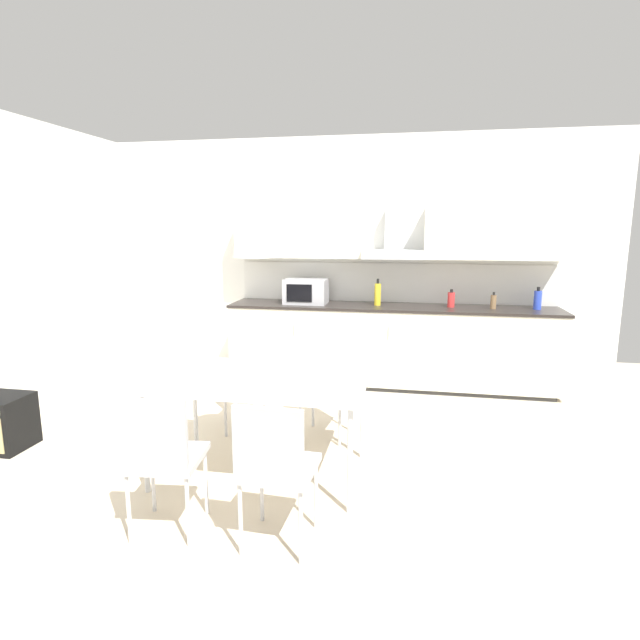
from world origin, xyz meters
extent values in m
cube|color=beige|center=(0.00, 0.00, -0.01)|extent=(8.04, 7.33, 0.02)
cube|color=white|center=(0.00, 2.49, 1.40)|extent=(6.44, 0.10, 2.81)
cube|color=#333333|center=(0.74, 2.14, 0.03)|extent=(3.48, 0.57, 0.05)
cube|color=silver|center=(0.74, 2.14, 0.47)|extent=(3.63, 0.62, 0.84)
cube|color=#282321|center=(0.74, 2.14, 0.90)|extent=(3.65, 0.64, 0.03)
cube|color=silver|center=(-0.81, 1.82, 0.68)|extent=(0.01, 0.01, 0.14)
cube|color=silver|center=(-0.30, 1.82, 0.68)|extent=(0.01, 0.01, 0.14)
cube|color=silver|center=(0.22, 1.82, 0.68)|extent=(0.01, 0.01, 0.14)
cube|color=silver|center=(0.74, 1.82, 0.68)|extent=(0.01, 0.01, 0.14)
cube|color=silver|center=(0.74, 2.43, 1.14)|extent=(3.63, 0.02, 0.45)
cube|color=silver|center=(-0.34, 2.27, 1.72)|extent=(1.48, 0.34, 0.56)
cube|color=silver|center=(1.81, 2.27, 1.72)|extent=(1.48, 0.34, 0.56)
cube|color=#B7BABF|center=(0.74, 2.25, 1.48)|extent=(0.67, 0.40, 0.10)
cube|color=#B7BABF|center=(0.74, 2.36, 1.74)|extent=(0.20, 0.16, 0.51)
cube|color=#ADADB2|center=(-0.24, 2.14, 1.06)|extent=(0.48, 0.34, 0.28)
cube|color=black|center=(-0.28, 1.96, 1.06)|extent=(0.29, 0.01, 0.20)
cylinder|color=red|center=(1.39, 2.16, 1.00)|extent=(0.08, 0.08, 0.16)
cylinder|color=black|center=(1.39, 2.16, 1.10)|extent=(0.03, 0.03, 0.04)
cylinder|color=yellow|center=(0.58, 2.15, 1.04)|extent=(0.07, 0.07, 0.24)
cylinder|color=black|center=(0.58, 2.15, 1.19)|extent=(0.03, 0.03, 0.05)
cylinder|color=blue|center=(2.28, 2.17, 1.02)|extent=(0.08, 0.08, 0.20)
cylinder|color=black|center=(2.28, 2.17, 1.14)|extent=(0.03, 0.03, 0.04)
cylinder|color=brown|center=(1.82, 2.12, 0.99)|extent=(0.06, 0.06, 0.15)
cylinder|color=black|center=(1.82, 2.12, 1.08)|extent=(0.02, 0.02, 0.03)
cube|color=white|center=(-0.07, -0.16, 0.72)|extent=(1.51, 0.91, 0.04)
cylinder|color=silver|center=(-0.76, -0.56, 0.35)|extent=(0.04, 0.04, 0.70)
cylinder|color=silver|center=(0.62, -0.56, 0.35)|extent=(0.04, 0.04, 0.70)
cylinder|color=silver|center=(-0.76, 0.23, 0.35)|extent=(0.04, 0.04, 0.70)
cylinder|color=silver|center=(0.62, 0.23, 0.35)|extent=(0.04, 0.04, 0.70)
cube|color=#B2B2B7|center=(0.27, -0.92, 0.45)|extent=(0.42, 0.42, 0.04)
cube|color=#B2B2B7|center=(0.26, -1.10, 0.67)|extent=(0.38, 0.06, 0.40)
cylinder|color=silver|center=(0.11, -0.74, 0.21)|extent=(0.02, 0.02, 0.43)
cylinder|color=silver|center=(0.45, -0.75, 0.21)|extent=(0.02, 0.02, 0.43)
cylinder|color=silver|center=(0.09, -1.08, 0.21)|extent=(0.02, 0.02, 0.43)
cylinder|color=silver|center=(0.43, -1.09, 0.21)|extent=(0.02, 0.02, 0.43)
cube|color=#B2B2B7|center=(0.27, 0.59, 0.45)|extent=(0.44, 0.44, 0.04)
cube|color=#B2B2B7|center=(0.29, 0.77, 0.67)|extent=(0.38, 0.08, 0.40)
cylinder|color=silver|center=(0.42, 0.40, 0.21)|extent=(0.02, 0.02, 0.43)
cylinder|color=silver|center=(0.08, 0.44, 0.21)|extent=(0.02, 0.02, 0.43)
cylinder|color=silver|center=(0.46, 0.74, 0.21)|extent=(0.02, 0.02, 0.43)
cylinder|color=silver|center=(0.12, 0.78, 0.21)|extent=(0.02, 0.02, 0.43)
cube|color=#B2B2B7|center=(-0.41, 0.59, 0.45)|extent=(0.41, 0.41, 0.04)
cube|color=#B2B2B7|center=(-0.42, 0.77, 0.67)|extent=(0.38, 0.05, 0.40)
cylinder|color=silver|center=(-0.23, 0.43, 0.21)|extent=(0.02, 0.02, 0.43)
cylinder|color=silver|center=(-0.57, 0.41, 0.21)|extent=(0.02, 0.02, 0.43)
cylinder|color=silver|center=(-0.25, 0.77, 0.21)|extent=(0.02, 0.02, 0.43)
cylinder|color=silver|center=(-0.59, 0.75, 0.21)|extent=(0.02, 0.02, 0.43)
cube|color=#B2B2B7|center=(-0.41, -0.92, 0.45)|extent=(0.44, 0.44, 0.04)
cube|color=#B2B2B7|center=(-0.39, -1.10, 0.67)|extent=(0.38, 0.08, 0.40)
cylinder|color=silver|center=(-0.60, -0.77, 0.21)|extent=(0.02, 0.02, 0.43)
cylinder|color=silver|center=(-0.26, -0.73, 0.21)|extent=(0.02, 0.02, 0.43)
cylinder|color=silver|center=(-0.56, -1.10, 0.21)|extent=(0.02, 0.02, 0.43)
cylinder|color=silver|center=(-0.22, -1.07, 0.21)|extent=(0.02, 0.02, 0.43)
cone|color=silver|center=(-0.07, -0.16, 1.69)|extent=(0.32, 0.32, 0.22)
camera|label=1|loc=(0.97, -3.42, 1.77)|focal=28.00mm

